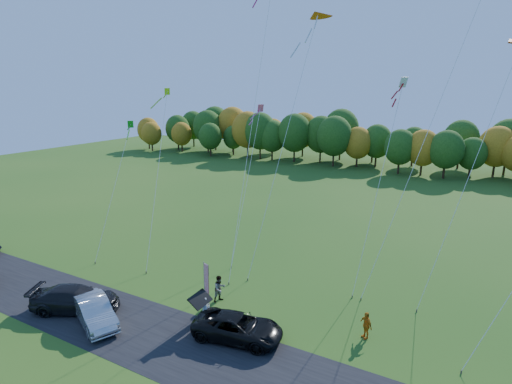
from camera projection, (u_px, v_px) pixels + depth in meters
The scene contains 19 objects.
ground at pixel (214, 311), 27.04m from camera, with size 160.00×160.00×0.00m, color #204D14.
asphalt_strip at pixel (176, 343), 23.64m from camera, with size 90.00×6.00×0.01m, color black.
tree_line at pixel (382, 170), 73.82m from camera, with size 116.00×12.00×10.00m, color #1E4711, non-canonical shape.
black_suv at pixel (238, 327), 23.93m from camera, with size 2.51×5.45×1.51m, color black.
silver_sedan at pixel (94, 311), 25.52m from camera, with size 1.75×5.01×1.65m, color #9FA0A3.
dark_truck_a at pixel (75, 299), 27.00m from camera, with size 2.36×5.80×1.68m, color black.
person_tailgate_a at pixel (206, 311), 25.41m from camera, with size 0.67×0.44×1.84m, color silver.
person_tailgate_b at pixel (220, 289), 28.14m from camera, with size 0.93×0.72×1.91m, color gray.
person_east at pixel (366, 325), 23.98m from camera, with size 1.00×0.42×1.71m, color #C26D12.
feather_flag at pixel (206, 284), 26.00m from camera, with size 0.48×0.21×3.80m.
kite_delta_blue at pixel (255, 104), 32.52m from camera, with size 3.52×12.03×26.87m.
kite_parafoil_orange at pixel (443, 93), 28.58m from camera, with size 8.74×13.15×29.18m.
kite_delta_red at pixel (286, 134), 32.69m from camera, with size 2.55×10.93×22.06m.
kite_parafoil_rainbow at pixel (470, 174), 27.08m from camera, with size 5.74×8.41×18.32m.
kite_diamond_yellow at pixel (157, 177), 33.96m from camera, with size 2.76×6.89×14.99m.
kite_diamond_green at pixel (114, 187), 35.36m from camera, with size 1.09×6.15×12.14m.
kite_diamond_white at pixel (378, 187), 28.76m from camera, with size 2.04×5.91×15.81m.
kite_diamond_pink at pixel (247, 182), 35.14m from camera, with size 1.61×7.69×13.58m.
kite_diamond_blue_low at pixel (511, 293), 21.25m from camera, with size 4.21×5.20×8.55m.
Camera 1 is at (14.05, -19.84, 14.63)m, focal length 28.00 mm.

